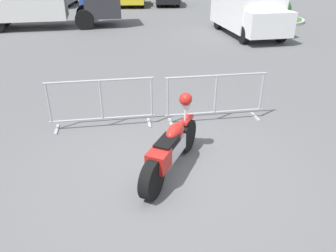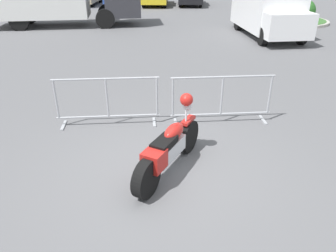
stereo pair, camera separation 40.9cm
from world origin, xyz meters
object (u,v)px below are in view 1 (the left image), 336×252
object	(u,v)px
motorcycle	(171,147)
crowd_barrier_far	(215,97)
crowd_barrier_near	(101,103)
delivery_van	(247,7)

from	to	relation	value
motorcycle	crowd_barrier_far	world-z (taller)	motorcycle
crowd_barrier_near	crowd_barrier_far	distance (m)	2.44
crowd_barrier_near	delivery_van	world-z (taller)	delivery_van
crowd_barrier_far	delivery_van	world-z (taller)	delivery_van
crowd_barrier_far	delivery_van	distance (m)	9.71
motorcycle	crowd_barrier_near	distance (m)	2.18
motorcycle	crowd_barrier_far	bearing A→B (deg)	-3.74
delivery_van	motorcycle	bearing A→B (deg)	-29.04
crowd_barrier_near	crowd_barrier_far	world-z (taller)	same
delivery_van	crowd_barrier_near	bearing A→B (deg)	-38.94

